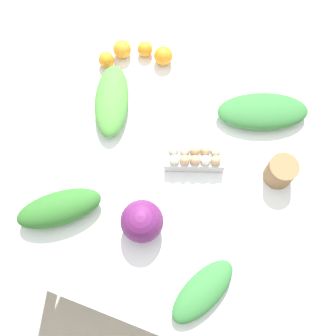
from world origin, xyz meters
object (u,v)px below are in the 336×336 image
object	(u,v)px
greens_bunch_kale	(59,208)
orange_3	(106,60)
greens_bunch_dandelion	(203,291)
egg_carton	(195,158)
cabbage_purple	(142,221)
greens_bunch_beet_tops	(263,111)
greens_bunch_chard	(112,100)
orange_0	(122,49)
orange_1	(163,56)
paper_bag	(281,171)
orange_2	(145,49)

from	to	relation	value
greens_bunch_kale	orange_3	xyz separation A→B (m)	(-0.68, -0.11, -0.02)
greens_bunch_dandelion	egg_carton	bearing A→B (deg)	-157.90
cabbage_purple	greens_bunch_beet_tops	bearing A→B (deg)	154.21
greens_bunch_chard	orange_3	distance (m)	0.21
cabbage_purple	greens_bunch_chard	bearing A→B (deg)	-144.64
cabbage_purple	greens_bunch_kale	world-z (taller)	cabbage_purple
greens_bunch_dandelion	orange_0	bearing A→B (deg)	-142.15
greens_bunch_beet_tops	orange_1	xyz separation A→B (m)	(-0.12, -0.48, 0.00)
cabbage_purple	orange_0	distance (m)	0.78
paper_bag	orange_1	world-z (taller)	paper_bag
cabbage_purple	greens_bunch_beet_tops	xyz separation A→B (m)	(-0.60, 0.29, -0.04)
cabbage_purple	greens_bunch_dandelion	bearing A→B (deg)	62.41
cabbage_purple	orange_1	size ratio (longest dim) A/B	1.89
cabbage_purple	greens_bunch_beet_tops	world-z (taller)	cabbage_purple
paper_bag	greens_bunch_kale	distance (m)	0.84
egg_carton	orange_1	world-z (taller)	egg_carton
paper_bag	greens_bunch_dandelion	world-z (taller)	paper_bag
orange_2	orange_3	xyz separation A→B (m)	(0.11, -0.14, 0.00)
paper_bag	orange_1	size ratio (longest dim) A/B	1.36
greens_bunch_kale	orange_1	bearing A→B (deg)	171.05
orange_0	orange_3	xyz separation A→B (m)	(0.07, -0.05, -0.01)
greens_bunch_beet_tops	orange_3	bearing A→B (deg)	-91.34
cabbage_purple	paper_bag	bearing A→B (deg)	130.93
cabbage_purple	orange_0	xyz separation A→B (m)	(-0.69, -0.37, -0.04)
greens_bunch_kale	orange_3	world-z (taller)	greens_bunch_kale
egg_carton	greens_bunch_beet_tops	bearing A→B (deg)	-143.05
cabbage_purple	orange_1	xyz separation A→B (m)	(-0.72, -0.19, -0.04)
egg_carton	orange_1	size ratio (longest dim) A/B	3.03
orange_0	orange_2	xyz separation A→B (m)	(-0.04, 0.09, -0.01)
greens_bunch_dandelion	paper_bag	bearing A→B (deg)	164.71
orange_1	greens_bunch_beet_tops	bearing A→B (deg)	76.39
greens_bunch_chard	orange_2	distance (m)	0.30
greens_bunch_beet_tops	paper_bag	bearing A→B (deg)	28.79
egg_carton	paper_bag	distance (m)	0.33
orange_2	greens_bunch_beet_tops	bearing A→B (deg)	77.43
greens_bunch_beet_tops	orange_2	world-z (taller)	greens_bunch_beet_tops
cabbage_purple	orange_2	distance (m)	0.78
paper_bag	greens_bunch_chard	distance (m)	0.73
greens_bunch_dandelion	greens_bunch_beet_tops	distance (m)	0.75
greens_bunch_kale	orange_0	size ratio (longest dim) A/B	3.97
greens_bunch_beet_tops	greens_bunch_dandelion	bearing A→B (deg)	-0.74
greens_bunch_kale	greens_bunch_beet_tops	bearing A→B (deg)	137.67
cabbage_purple	orange_3	bearing A→B (deg)	-146.17
greens_bunch_beet_tops	orange_2	distance (m)	0.58
greens_bunch_dandelion	orange_3	size ratio (longest dim) A/B	4.12
orange_0	orange_1	world-z (taller)	orange_1
cabbage_purple	orange_0	size ratio (longest dim) A/B	1.96
greens_bunch_kale	orange_1	xyz separation A→B (m)	(-0.77, 0.12, -0.01)
greens_bunch_chard	orange_0	size ratio (longest dim) A/B	4.29
egg_carton	greens_bunch_kale	xyz separation A→B (m)	(0.37, -0.40, 0.01)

